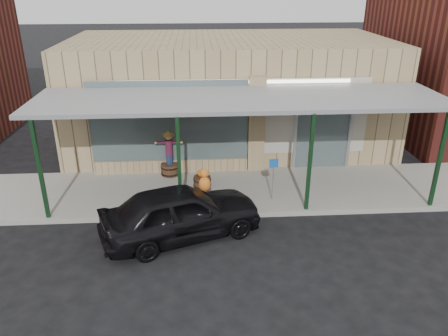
{
  "coord_description": "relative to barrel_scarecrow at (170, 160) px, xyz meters",
  "views": [
    {
      "loc": [
        -1.29,
        -8.77,
        6.3
      ],
      "look_at": [
        -0.55,
        2.6,
        1.31
      ],
      "focal_mm": 35.0,
      "sensor_mm": 36.0,
      "label": 1
    }
  ],
  "objects": [
    {
      "name": "sidewalk",
      "position": [
        2.24,
        -1.2,
        -0.6
      ],
      "size": [
        40.0,
        3.2,
        0.15
      ],
      "primitive_type": "cube",
      "color": "gray",
      "rests_on": "ground"
    },
    {
      "name": "ground",
      "position": [
        2.24,
        -4.8,
        -0.68
      ],
      "size": [
        120.0,
        120.0,
        0.0
      ],
      "primitive_type": "plane",
      "color": "black",
      "rests_on": "ground"
    },
    {
      "name": "barrel_pumpkin",
      "position": [
        1.06,
        -1.02,
        -0.3
      ],
      "size": [
        0.64,
        0.64,
        0.64
      ],
      "rotation": [
        0.0,
        0.0,
        -0.21
      ],
      "color": "#4B331E",
      "rests_on": "sidewalk"
    },
    {
      "name": "handicap_sign",
      "position": [
        3.16,
        -1.99,
        0.31
      ],
      "size": [
        0.27,
        0.05,
        1.31
      ],
      "rotation": [
        0.0,
        0.0,
        0.12
      ],
      "color": "gray",
      "rests_on": "sidewalk"
    },
    {
      "name": "block_buildings_near",
      "position": [
        4.24,
        4.4,
        3.09
      ],
      "size": [
        61.0,
        8.0,
        8.0
      ],
      "color": "maroon",
      "rests_on": "ground"
    },
    {
      "name": "parked_sedan",
      "position": [
        0.48,
        -3.62,
        0.03
      ],
      "size": [
        4.49,
        3.03,
        1.52
      ],
      "rotation": [
        0.0,
        0.0,
        1.93
      ],
      "color": "black",
      "rests_on": "ground"
    },
    {
      "name": "storefront",
      "position": [
        2.23,
        3.36,
        1.41
      ],
      "size": [
        12.0,
        6.25,
        4.2
      ],
      "color": "tan",
      "rests_on": "ground"
    },
    {
      "name": "barrel_scarecrow",
      "position": [
        0.0,
        0.0,
        0.0
      ],
      "size": [
        0.92,
        0.77,
        1.56
      ],
      "rotation": [
        0.0,
        0.0,
        0.35
      ],
      "color": "#4B331E",
      "rests_on": "sidewalk"
    },
    {
      "name": "awning",
      "position": [
        2.24,
        -1.24,
        2.33
      ],
      "size": [
        12.0,
        3.0,
        3.04
      ],
      "color": "gray",
      "rests_on": "ground"
    }
  ]
}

